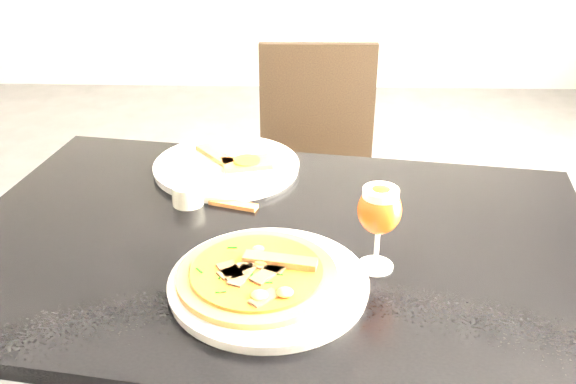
{
  "coord_description": "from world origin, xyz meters",
  "views": [
    {
      "loc": [
        0.4,
        -1.2,
        1.39
      ],
      "look_at": [
        0.37,
        -0.14,
        0.83
      ],
      "focal_mm": 40.0,
      "sensor_mm": 36.0,
      "label": 1
    }
  ],
  "objects_px": {
    "chair_far": "(317,170)",
    "pizza": "(258,274)",
    "dining_table": "(274,278)",
    "beer_glass": "(380,211)"
  },
  "relations": [
    {
      "from": "pizza",
      "to": "beer_glass",
      "type": "height_order",
      "value": "beer_glass"
    },
    {
      "from": "dining_table",
      "to": "chair_far",
      "type": "distance_m",
      "value": 0.9
    },
    {
      "from": "chair_far",
      "to": "pizza",
      "type": "bearing_deg",
      "value": -97.3
    },
    {
      "from": "chair_far",
      "to": "beer_glass",
      "type": "bearing_deg",
      "value": -85.79
    },
    {
      "from": "dining_table",
      "to": "beer_glass",
      "type": "distance_m",
      "value": 0.29
    },
    {
      "from": "dining_table",
      "to": "pizza",
      "type": "xyz_separation_m",
      "value": [
        -0.02,
        -0.15,
        0.12
      ]
    },
    {
      "from": "pizza",
      "to": "beer_glass",
      "type": "bearing_deg",
      "value": 17.74
    },
    {
      "from": "dining_table",
      "to": "chair_far",
      "type": "height_order",
      "value": "chair_far"
    },
    {
      "from": "dining_table",
      "to": "beer_glass",
      "type": "xyz_separation_m",
      "value": [
        0.18,
        -0.09,
        0.2
      ]
    },
    {
      "from": "pizza",
      "to": "beer_glass",
      "type": "distance_m",
      "value": 0.23
    }
  ]
}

